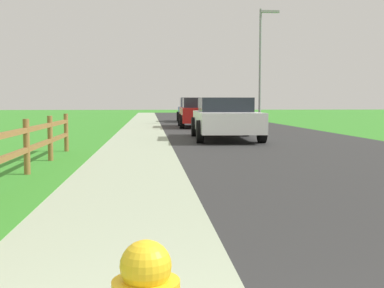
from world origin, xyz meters
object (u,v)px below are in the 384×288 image
parked_suv_white (225,118)px  parked_car_red (199,112)px  parked_car_blue (193,110)px  street_lamp (262,56)px

parked_suv_white → parked_car_red: bearing=90.5°
parked_car_red → parked_suv_white: bearing=-89.5°
parked_car_blue → parked_car_red: bearing=-93.0°
parked_suv_white → street_lamp: bearing=71.3°
parked_car_red → parked_car_blue: 7.39m
parked_suv_white → street_lamp: size_ratio=0.75×
parked_car_red → parked_car_blue: parked_car_blue is taller
parked_car_blue → street_lamp: (3.75, -3.74, 3.20)m
parked_car_red → parked_car_blue: size_ratio=1.08×
parked_suv_white → street_lamp: (4.06, 12.00, 3.25)m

